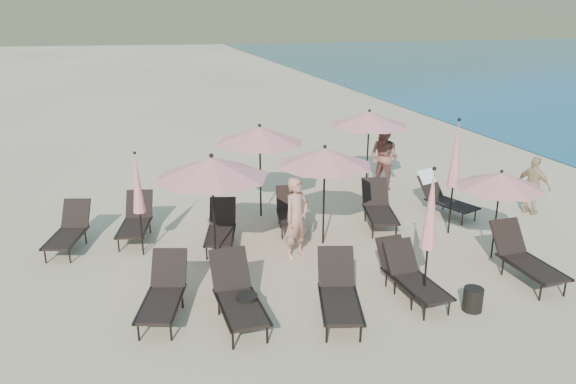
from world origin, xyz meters
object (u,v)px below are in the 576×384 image
object	(u,v)px
lounger_9	(289,212)
lounger_11	(443,195)
lounger_5	(525,257)
lounger_2	(339,292)
umbrella_open_0	(212,168)
lounger_8	(221,228)
beachgoer_a	(297,218)
lounger_4	(404,271)
umbrella_closed_0	(431,211)
beachgoer_c	(533,186)
umbrella_open_1	(325,157)
umbrella_open_2	(501,180)
umbrella_open_4	(369,119)
side_table_1	(473,299)
lounger_7	(136,220)
side_table_0	(247,307)
umbrella_closed_1	(456,155)
umbrella_closed_2	(137,184)
lounger_1	(238,295)
lounger_6	(69,230)
lounger_10	(379,207)
umbrella_open_3	(260,135)
lounger_0	(164,292)
lounger_3	(414,277)
beachgoer_b	(384,158)

from	to	relation	value
lounger_9	lounger_11	world-z (taller)	lounger_11
lounger_5	lounger_2	bearing A→B (deg)	-176.67
umbrella_open_0	lounger_8	bearing A→B (deg)	74.22
beachgoer_a	lounger_4	bearing A→B (deg)	-82.03
lounger_11	umbrella_closed_0	world-z (taller)	umbrella_closed_0
lounger_4	beachgoer_c	xyz separation A→B (m)	(5.22, 2.85, 0.36)
umbrella_open_1	umbrella_open_2	world-z (taller)	umbrella_open_1
umbrella_open_4	side_table_1	size ratio (longest dim) A/B	5.56
lounger_7	side_table_0	size ratio (longest dim) A/B	3.74
lounger_5	lounger_11	size ratio (longest dim) A/B	0.99
umbrella_closed_1	umbrella_closed_2	distance (m)	7.20
beachgoer_c	umbrella_closed_1	bearing A→B (deg)	77.56
beachgoer_c	side_table_0	bearing A→B (deg)	85.87
lounger_1	lounger_6	world-z (taller)	lounger_1
umbrella_open_1	umbrella_closed_1	size ratio (longest dim) A/B	0.83
lounger_10	side_table_0	bearing A→B (deg)	-125.43
lounger_2	umbrella_open_3	world-z (taller)	umbrella_open_3
umbrella_open_0	side_table_1	distance (m)	5.50
lounger_4	lounger_7	size ratio (longest dim) A/B	0.87
lounger_7	umbrella_open_2	world-z (taller)	umbrella_open_2
lounger_4	umbrella_open_3	xyz separation A→B (m)	(-1.66, 4.70, 1.76)
lounger_7	lounger_9	size ratio (longest dim) A/B	1.09
lounger_5	umbrella_open_2	distance (m)	1.66
beachgoer_c	lounger_0	bearing A→B (deg)	80.21
umbrella_open_0	lounger_10	bearing A→B (deg)	16.31
umbrella_open_4	lounger_7	bearing A→B (deg)	-165.44
umbrella_closed_0	beachgoer_c	world-z (taller)	umbrella_closed_0
umbrella_open_1	lounger_7	bearing A→B (deg)	159.14
umbrella_closed_1	side_table_1	bearing A→B (deg)	-115.33
lounger_8	umbrella_open_2	bearing A→B (deg)	-7.96
umbrella_closed_2	umbrella_open_1	bearing A→B (deg)	-7.41
lounger_0	lounger_5	bearing A→B (deg)	11.38
beachgoer_a	lounger_1	bearing A→B (deg)	-156.54
beachgoer_c	lounger_7	bearing A→B (deg)	58.54
lounger_5	umbrella_closed_2	bearing A→B (deg)	154.84
lounger_5	lounger_10	distance (m)	3.82
umbrella_open_3	side_table_1	world-z (taller)	umbrella_open_3
lounger_3	beachgoer_a	world-z (taller)	beachgoer_a
lounger_0	lounger_3	xyz separation A→B (m)	(4.54, -0.70, -0.02)
lounger_1	beachgoer_a	xyz separation A→B (m)	(1.77, 2.23, 0.41)
umbrella_closed_2	beachgoer_c	bearing A→B (deg)	-1.43
lounger_9	beachgoer_b	xyz separation A→B (m)	(3.58, 2.17, 0.54)
lounger_2	lounger_3	xyz separation A→B (m)	(1.59, 0.19, -0.04)
lounger_3	lounger_6	distance (m)	7.64
lounger_1	lounger_10	size ratio (longest dim) A/B	0.97
side_table_1	beachgoer_a	bearing A→B (deg)	127.06
lounger_11	beachgoer_b	bearing A→B (deg)	84.54
lounger_4	lounger_11	distance (m)	4.62
lounger_2	umbrella_open_0	distance (m)	3.51
umbrella_open_1	lounger_3	bearing A→B (deg)	-75.52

